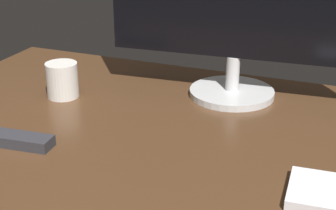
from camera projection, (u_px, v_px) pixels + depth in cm
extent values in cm
cube|color=#4C301C|center=(202.00, 146.00, 106.93)|extent=(140.00, 84.00, 2.00)
cylinder|color=silver|center=(232.00, 93.00, 128.67)|extent=(20.31, 20.31, 1.57)
cylinder|color=silver|center=(233.00, 73.00, 126.75)|extent=(3.19, 3.19, 8.29)
cube|color=#2D2D33|center=(8.00, 139.00, 105.16)|extent=(18.77, 6.17, 2.22)
cylinder|color=silver|center=(62.00, 80.00, 126.95)|extent=(7.56, 7.56, 8.38)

